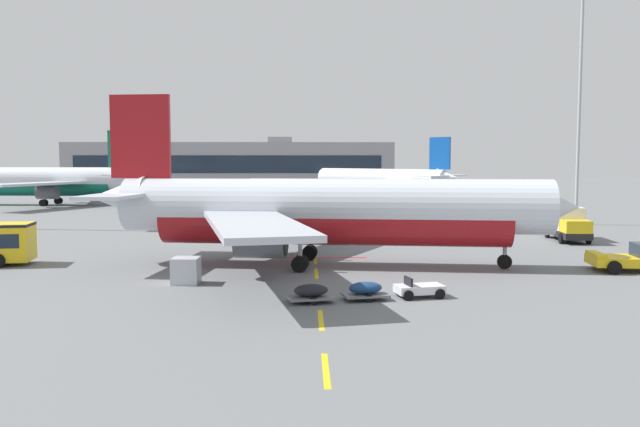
% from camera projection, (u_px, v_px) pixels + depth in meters
% --- Properties ---
extents(ground, '(400.00, 400.00, 0.00)m').
position_uv_depth(ground, '(522.00, 231.00, 68.96)').
color(ground, slate).
extents(apron_paint_markings, '(8.00, 93.57, 0.01)m').
position_uv_depth(apron_paint_markings, '(313.00, 235.00, 65.52)').
color(apron_paint_markings, yellow).
rests_on(apron_paint_markings, ground).
extents(airliner_foreground, '(34.81, 34.34, 12.20)m').
position_uv_depth(airliner_foreground, '(325.00, 210.00, 46.47)').
color(airliner_foreground, silver).
rests_on(airliner_foreground, ground).
extents(pushback_tug, '(6.26, 3.69, 2.08)m').
position_uv_depth(pushback_tug, '(640.00, 258.00, 44.44)').
color(pushback_tug, yellow).
rests_on(pushback_tug, ground).
extents(airliner_mid_left, '(35.01, 34.70, 12.27)m').
position_uv_depth(airliner_mid_left, '(42.00, 181.00, 108.42)').
color(airliner_mid_left, silver).
rests_on(airliner_mid_left, ground).
extents(airliner_far_center, '(27.70, 26.91, 11.39)m').
position_uv_depth(airliner_far_center, '(382.00, 180.00, 122.96)').
color(airliner_far_center, silver).
rests_on(airliner_far_center, ground).
extents(catering_truck, '(3.14, 7.18, 3.14)m').
position_uv_depth(catering_truck, '(567.00, 223.00, 61.22)').
color(catering_truck, black).
rests_on(catering_truck, ground).
extents(baggage_train, '(8.72, 3.22, 1.14)m').
position_uv_depth(baggage_train, '(366.00, 290.00, 35.39)').
color(baggage_train, silver).
rests_on(baggage_train, ground).
extents(uld_cargo_container, '(1.66, 1.62, 1.60)m').
position_uv_depth(uld_cargo_container, '(186.00, 271.00, 40.02)').
color(uld_cargo_container, '#B7BCC6').
rests_on(uld_cargo_container, ground).
extents(apron_light_mast_far, '(1.80, 1.80, 27.57)m').
position_uv_depth(apron_light_mast_far, '(580.00, 77.00, 74.87)').
color(apron_light_mast_far, slate).
rests_on(apron_light_mast_far, ground).
extents(terminal_satellite, '(78.83, 25.55, 13.19)m').
position_uv_depth(terminal_satellite, '(234.00, 166.00, 167.62)').
color(terminal_satellite, gray).
rests_on(terminal_satellite, ground).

